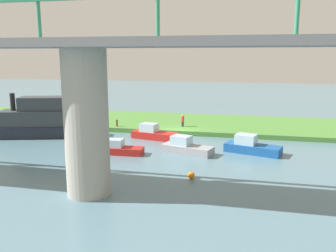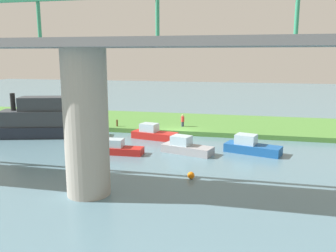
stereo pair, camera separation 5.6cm
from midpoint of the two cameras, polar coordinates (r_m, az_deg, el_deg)
ground_plane at (r=38.74m, az=1.43°, el=-1.50°), size 160.00×160.00×0.00m
grassy_bank at (r=44.47m, az=2.98°, el=0.47°), size 80.00×12.00×0.50m
bridge_pylon at (r=22.08m, az=-12.82°, el=0.39°), size 2.68×2.68×8.93m
bridge_span at (r=21.75m, az=-13.37°, el=13.35°), size 55.57×4.30×3.25m
person_on_bank at (r=40.92m, az=2.39°, el=0.89°), size 0.44×0.44×1.39m
mooring_post at (r=41.43m, az=-8.06°, el=0.48°), size 0.20×0.20×0.78m
motorboat_red at (r=40.46m, az=-20.35°, el=0.82°), size 9.54×5.42×4.63m
skiff_small at (r=32.56m, az=13.12°, el=-3.19°), size 5.14×3.06×1.61m
houseboat_blue at (r=31.70m, az=2.90°, el=-3.37°), size 4.80×2.84×1.51m
motorboat_white at (r=31.72m, az=-7.68°, el=-3.59°), size 3.96×1.53×1.31m
pontoon_yellow at (r=37.13m, az=-2.31°, el=-1.18°), size 4.94×2.67×1.56m
marker_buoy at (r=25.34m, az=3.74°, el=-7.83°), size 0.50×0.50×0.50m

